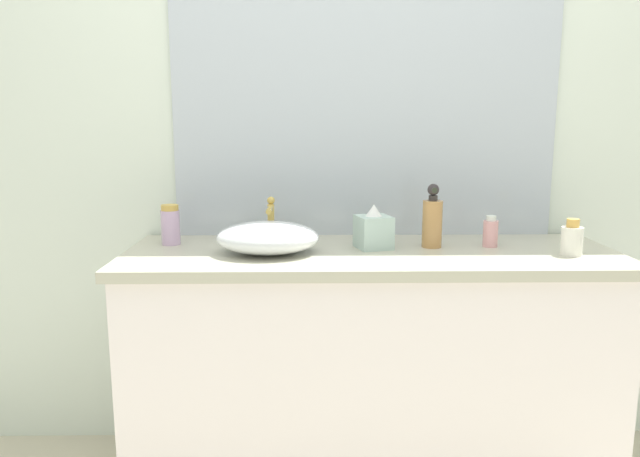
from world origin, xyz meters
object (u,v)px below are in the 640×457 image
Objects in this scene: soap_dispenser at (432,221)px; lotion_bottle at (491,232)px; spray_can at (572,240)px; sink_basin at (268,238)px; perfume_bottle at (171,225)px; tissue_box at (374,230)px.

lotion_bottle is (0.21, 0.00, -0.04)m from soap_dispenser.
spray_can is (0.43, -0.13, -0.04)m from soap_dispenser.
lotion_bottle is at bearing 1.20° from soap_dispenser.
lotion_bottle is 0.91× the size of spray_can.
perfume_bottle reaches higher than sink_basin.
perfume_bottle is (-0.92, 0.06, -0.02)m from soap_dispenser.
tissue_box is (-0.64, 0.12, 0.01)m from spray_can.
tissue_box reaches higher than lotion_bottle.
soap_dispenser reaches higher than sink_basin.
lotion_bottle is at bearing 6.96° from sink_basin.
tissue_box is (-0.21, -0.02, -0.03)m from soap_dispenser.
sink_basin is at bearing 177.47° from spray_can.
soap_dispenser is 1.45× the size of tissue_box.
soap_dispenser is at bearing 4.27° from tissue_box.
perfume_bottle reaches higher than lotion_bottle.
soap_dispenser is 0.21m from lotion_bottle.
lotion_bottle is at bearing 148.61° from spray_can.
soap_dispenser is 1.56× the size of perfume_bottle.
sink_basin is 0.37m from tissue_box.
sink_basin is at bearing -170.96° from soap_dispenser.
spray_can reaches higher than lotion_bottle.
spray_can is 0.79× the size of tissue_box.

